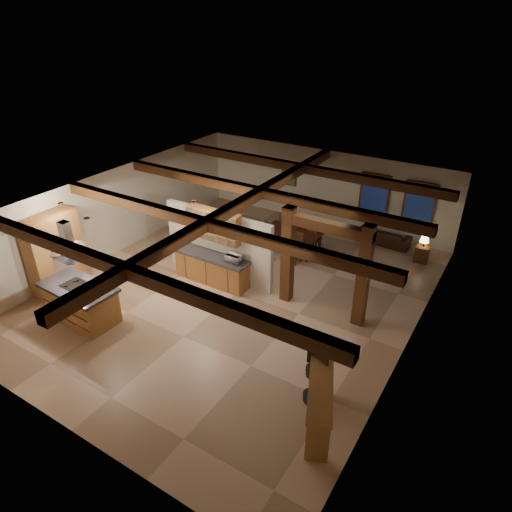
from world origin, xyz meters
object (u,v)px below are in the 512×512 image
Objects in this scene: kitchen_island at (81,302)px; bar_counter at (320,399)px; sofa at (384,236)px; dining_table at (290,241)px.

bar_counter is at bearing 0.84° from kitchen_island.
bar_counter is (1.49, -8.69, 0.41)m from sofa.
kitchen_island reaches higher than bar_counter.
sofa is 0.95× the size of bar_counter.
kitchen_island reaches higher than sofa.
dining_table is at bearing 42.72° from sofa.
dining_table is 1.06× the size of sofa.
dining_table is 3.46m from sofa.
sofa is at bearing 57.87° from kitchen_island.
kitchen_island is at bearing 59.21° from sofa.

